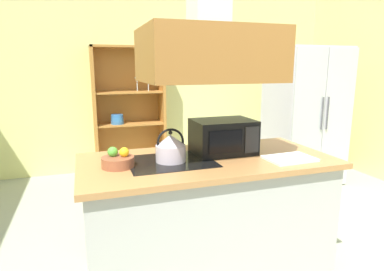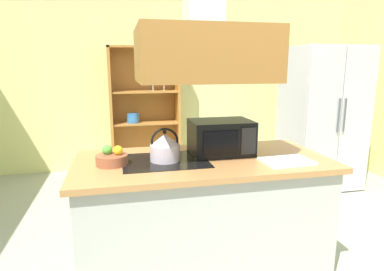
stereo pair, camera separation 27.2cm
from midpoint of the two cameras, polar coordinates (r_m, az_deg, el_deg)
The scene contains 9 objects.
wall_back at distance 5.17m, azimuth -9.32°, elevation 9.44°, with size 6.00×0.12×2.70m, color #D9D986.
kitchen_island at distance 2.58m, azimuth -0.58°, elevation -13.58°, with size 1.83×0.89×0.90m.
range_hood at distance 2.33m, azimuth -0.64°, elevation 16.52°, with size 0.90×0.70×1.24m.
refrigerator at distance 4.64m, azimuth 17.29°, elevation 3.22°, with size 0.90×0.78×1.80m.
dish_cabinet at distance 4.96m, azimuth -12.41°, elevation 3.00°, with size 1.01×0.40×1.84m.
kettle at distance 2.33m, azimuth -7.07°, elevation -2.19°, with size 0.21×0.21×0.24m.
cutting_board at distance 2.44m, azimuth 13.49°, elevation -3.94°, with size 0.34×0.24×0.02m, color white.
microwave at distance 2.54m, azimuth 2.34°, elevation -0.20°, with size 0.46×0.35×0.26m.
fruit_bowl at distance 2.29m, azimuth -16.04°, elevation -4.22°, with size 0.22×0.22×0.13m.
Camera 1 is at (-0.96, -2.06, 1.57)m, focal length 30.86 mm.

